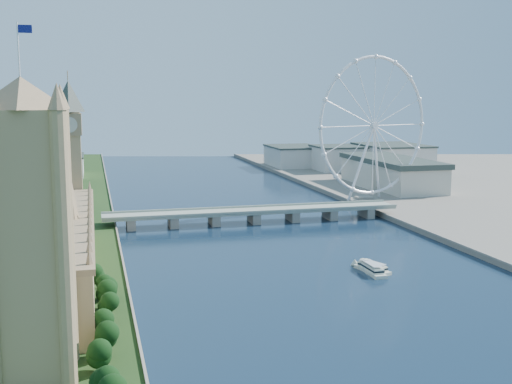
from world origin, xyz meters
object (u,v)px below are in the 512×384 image
object	(u,v)px
victoria_tower	(28,221)
tour_boat_far	(372,273)
tour_boat_near	(372,271)
london_eye	(374,126)

from	to	relation	value
victoria_tower	tour_boat_far	distance (m)	195.61
tour_boat_near	london_eye	bearing A→B (deg)	44.60
london_eye	tour_boat_far	size ratio (longest dim) A/B	4.56
london_eye	victoria_tower	bearing A→B (deg)	-130.35
london_eye	tour_boat_near	xyz separation A→B (m)	(-91.22, -201.03, -67.52)
victoria_tower	tour_boat_far	xyz separation A→B (m)	(161.72, 95.61, -54.49)
london_eye	tour_boat_far	distance (m)	234.65
tour_boat_far	tour_boat_near	bearing A→B (deg)	59.25
victoria_tower	london_eye	world-z (taller)	london_eye
london_eye	tour_boat_near	bearing A→B (deg)	-114.41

